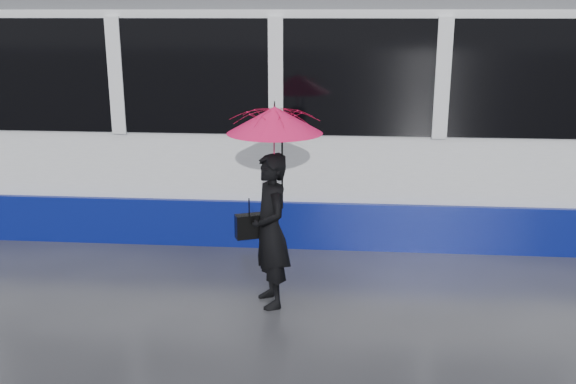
{
  "coord_description": "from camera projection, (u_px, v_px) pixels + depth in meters",
  "views": [
    {
      "loc": [
        1.41,
        -6.58,
        2.97
      ],
      "look_at": [
        0.85,
        0.05,
        1.1
      ],
      "focal_mm": 40.0,
      "sensor_mm": 36.0,
      "label": 1
    }
  ],
  "objects": [
    {
      "name": "ground",
      "position": [
        213.0,
        285.0,
        7.23
      ],
      "size": [
        90.0,
        90.0,
        0.0
      ],
      "primitive_type": "plane",
      "color": "#29292E",
      "rests_on": "ground"
    },
    {
      "name": "tram",
      "position": [
        320.0,
        109.0,
        9.09
      ],
      "size": [
        26.0,
        2.56,
        3.35
      ],
      "color": "white",
      "rests_on": "ground"
    },
    {
      "name": "woman",
      "position": [
        270.0,
        231.0,
        6.57
      ],
      "size": [
        0.58,
        0.69,
        1.62
      ],
      "primitive_type": "imported",
      "rotation": [
        0.0,
        0.0,
        -1.18
      ],
      "color": "black",
      "rests_on": "ground"
    },
    {
      "name": "umbrella",
      "position": [
        275.0,
        138.0,
        6.3
      ],
      "size": [
        1.24,
        1.24,
        1.09
      ],
      "rotation": [
        0.0,
        0.0,
        0.39
      ],
      "color": "#E6136F",
      "rests_on": "ground"
    },
    {
      "name": "rails",
      "position": [
        245.0,
        216.0,
        9.62
      ],
      "size": [
        34.0,
        1.51,
        0.02
      ],
      "color": "#3F3D38",
      "rests_on": "ground"
    },
    {
      "name": "handbag",
      "position": [
        249.0,
        226.0,
        6.6
      ],
      "size": [
        0.31,
        0.23,
        0.43
      ],
      "rotation": [
        0.0,
        0.0,
        0.39
      ],
      "color": "black",
      "rests_on": "ground"
    }
  ]
}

